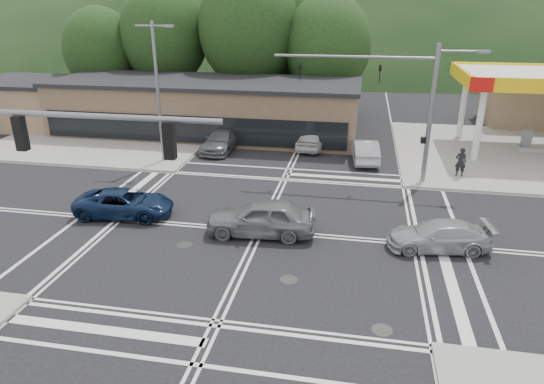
% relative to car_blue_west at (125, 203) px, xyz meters
% --- Properties ---
extents(ground, '(120.00, 120.00, 0.00)m').
position_rel_car_blue_west_xyz_m(ground, '(7.05, -0.50, -0.67)').
color(ground, black).
rests_on(ground, ground).
extents(sidewalk_ne, '(16.00, 16.00, 0.15)m').
position_rel_car_blue_west_xyz_m(sidewalk_ne, '(22.05, 14.50, -0.60)').
color(sidewalk_ne, gray).
rests_on(sidewalk_ne, ground).
extents(sidewalk_nw, '(16.00, 16.00, 0.15)m').
position_rel_car_blue_west_xyz_m(sidewalk_nw, '(-7.95, 14.50, -0.60)').
color(sidewalk_nw, gray).
rests_on(sidewalk_nw, ground).
extents(commercial_row, '(24.00, 8.00, 4.00)m').
position_rel_car_blue_west_xyz_m(commercial_row, '(-0.95, 16.50, 1.33)').
color(commercial_row, brown).
rests_on(commercial_row, ground).
extents(commercial_nw, '(8.00, 7.00, 3.60)m').
position_rel_car_blue_west_xyz_m(commercial_nw, '(-16.95, 16.50, 1.13)').
color(commercial_nw, '#846B4F').
rests_on(commercial_nw, ground).
extents(hill_north, '(252.00, 126.00, 140.00)m').
position_rel_car_blue_west_xyz_m(hill_north, '(7.05, 89.50, -0.67)').
color(hill_north, '#193317').
rests_on(hill_north, ground).
extents(tree_n_a, '(8.00, 8.00, 11.75)m').
position_rel_car_blue_west_xyz_m(tree_n_a, '(-6.95, 23.50, 6.47)').
color(tree_n_a, '#382619').
rests_on(tree_n_a, ground).
extents(tree_n_b, '(9.00, 9.00, 12.98)m').
position_rel_car_blue_west_xyz_m(tree_n_b, '(1.05, 23.50, 7.12)').
color(tree_n_b, '#382619').
rests_on(tree_n_b, ground).
extents(tree_n_c, '(7.60, 7.60, 10.87)m').
position_rel_car_blue_west_xyz_m(tree_n_c, '(8.05, 23.50, 5.82)').
color(tree_n_c, '#382619').
rests_on(tree_n_c, ground).
extents(tree_n_d, '(6.80, 6.80, 9.76)m').
position_rel_car_blue_west_xyz_m(tree_n_d, '(-12.95, 22.50, 5.17)').
color(tree_n_d, '#382619').
rests_on(tree_n_d, ground).
extents(tree_n_e, '(8.40, 8.40, 11.98)m').
position_rel_car_blue_west_xyz_m(tree_n_e, '(5.05, 27.50, 6.47)').
color(tree_n_e, '#382619').
rests_on(tree_n_e, ground).
extents(streetlight_nw, '(2.50, 0.25, 9.00)m').
position_rel_car_blue_west_xyz_m(streetlight_nw, '(-1.39, 8.50, 4.38)').
color(streetlight_nw, slate).
rests_on(streetlight_nw, ground).
extents(signal_mast_ne, '(11.65, 0.30, 8.00)m').
position_rel_car_blue_west_xyz_m(signal_mast_ne, '(13.99, 7.70, 4.40)').
color(signal_mast_ne, slate).
rests_on(signal_mast_ne, ground).
extents(car_blue_west, '(5.03, 2.67, 1.35)m').
position_rel_car_blue_west_xyz_m(car_blue_west, '(0.00, 0.00, 0.00)').
color(car_blue_west, '#0D1D3B').
rests_on(car_blue_west, ground).
extents(car_grey_center, '(5.16, 2.39, 1.71)m').
position_rel_car_blue_west_xyz_m(car_grey_center, '(7.17, -0.80, 0.18)').
color(car_grey_center, slate).
rests_on(car_grey_center, ground).
extents(car_silver_east, '(4.61, 2.37, 1.28)m').
position_rel_car_blue_west_xyz_m(car_silver_east, '(15.05, -0.80, -0.03)').
color(car_silver_east, '#979A9E').
rests_on(car_silver_east, ground).
extents(car_queue_a, '(2.09, 4.69, 1.50)m').
position_rel_car_blue_west_xyz_m(car_queue_a, '(11.77, 11.27, 0.07)').
color(car_queue_a, '#9E9FA5').
rests_on(car_queue_a, ground).
extents(car_queue_b, '(2.41, 4.82, 1.58)m').
position_rel_car_blue_west_xyz_m(car_queue_b, '(8.05, 13.70, 0.12)').
color(car_queue_b, beige).
rests_on(car_queue_b, ground).
extents(car_northbound, '(2.35, 5.18, 1.47)m').
position_rel_car_blue_west_xyz_m(car_northbound, '(1.59, 12.05, 0.06)').
color(car_northbound, '#5B5D60').
rests_on(car_northbound, ground).
extents(pedestrian, '(0.67, 0.45, 1.79)m').
position_rel_car_blue_west_xyz_m(pedestrian, '(17.50, 8.90, 0.37)').
color(pedestrian, black).
rests_on(pedestrian, sidewalk_ne).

